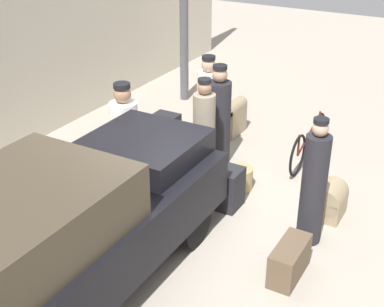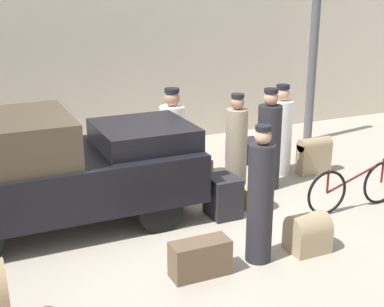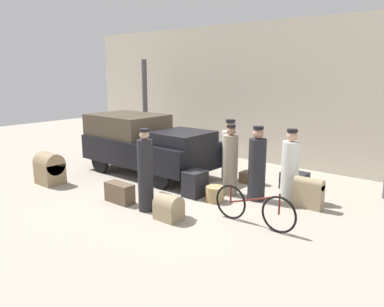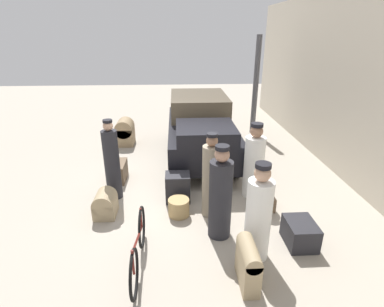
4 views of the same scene
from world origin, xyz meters
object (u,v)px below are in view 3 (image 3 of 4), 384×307
(suitcase_small_leather, at_px, (120,193))
(trunk_wicker_pale, at_px, (169,207))
(suitcase_tan_flat, at_px, (294,180))
(wicker_basket, at_px, (215,194))
(conductor_in_dark_uniform, at_px, (230,153))
(porter_carrying_trunk, at_px, (230,163))
(truck, at_px, (145,142))
(porter_lifting_near_truck, at_px, (145,173))
(porter_standing_middle, at_px, (257,167))
(bicycle, at_px, (254,208))
(porter_with_bicycle, at_px, (290,168))
(suitcase_black_upright, at_px, (50,168))
(trunk_umber_medium, at_px, (195,184))
(trunk_barrel_dark, at_px, (308,192))
(trunk_large_brown, at_px, (249,177))

(suitcase_small_leather, bearing_deg, trunk_wicker_pale, -0.76)
(suitcase_tan_flat, bearing_deg, wicker_basket, -115.66)
(conductor_in_dark_uniform, bearing_deg, porter_carrying_trunk, -55.31)
(truck, xyz_separation_m, trunk_wicker_pale, (2.96, -2.16, -0.68))
(porter_lifting_near_truck, xyz_separation_m, porter_standing_middle, (1.48, 2.14, -0.04))
(porter_standing_middle, height_order, porter_carrying_trunk, porter_standing_middle)
(bicycle, height_order, porter_lifting_near_truck, porter_lifting_near_truck)
(truck, height_order, suitcase_small_leather, truck)
(wicker_basket, height_order, porter_carrying_trunk, porter_carrying_trunk)
(truck, bearing_deg, porter_with_bicycle, 7.45)
(truck, xyz_separation_m, bicycle, (4.45, -1.33, -0.56))
(porter_with_bicycle, distance_m, suitcase_small_leather, 4.00)
(porter_lifting_near_truck, bearing_deg, suitcase_black_upright, -175.44)
(wicker_basket, relative_size, suitcase_black_upright, 0.50)
(truck, height_order, suitcase_tan_flat, truck)
(wicker_basket, relative_size, porter_standing_middle, 0.24)
(trunk_umber_medium, bearing_deg, trunk_wicker_pale, -70.97)
(conductor_in_dark_uniform, distance_m, suitcase_tan_flat, 1.86)
(conductor_in_dark_uniform, relative_size, trunk_barrel_dark, 2.46)
(suitcase_small_leather, bearing_deg, porter_lifting_near_truck, 2.43)
(wicker_basket, relative_size, trunk_large_brown, 0.97)
(suitcase_tan_flat, bearing_deg, suitcase_small_leather, -126.86)
(conductor_in_dark_uniform, bearing_deg, porter_standing_middle, -34.11)
(bicycle, xyz_separation_m, porter_standing_middle, (-0.74, 1.37, 0.43))
(trunk_barrel_dark, bearing_deg, suitcase_tan_flat, 126.76)
(trunk_umber_medium, bearing_deg, suitcase_tan_flat, 52.86)
(conductor_in_dark_uniform, relative_size, suitcase_black_upright, 2.00)
(conductor_in_dark_uniform, bearing_deg, suitcase_small_leather, -106.57)
(suitcase_black_upright, relative_size, suitcase_tan_flat, 1.35)
(bicycle, xyz_separation_m, conductor_in_dark_uniform, (-2.13, 2.31, 0.40))
(porter_lifting_near_truck, height_order, trunk_wicker_pale, porter_lifting_near_truck)
(truck, relative_size, porter_lifting_near_truck, 2.22)
(bicycle, xyz_separation_m, porter_with_bicycle, (-0.15, 1.89, 0.39))
(trunk_umber_medium, xyz_separation_m, trunk_large_brown, (0.42, 1.80, -0.16))
(bicycle, relative_size, suitcase_black_upright, 2.12)
(truck, distance_m, porter_lifting_near_truck, 3.07)
(trunk_umber_medium, relative_size, suitcase_tan_flat, 0.99)
(suitcase_small_leather, bearing_deg, trunk_barrel_dark, 34.85)
(porter_lifting_near_truck, xyz_separation_m, porter_with_bicycle, (2.06, 2.66, -0.07))
(porter_lifting_near_truck, height_order, trunk_large_brown, porter_lifting_near_truck)
(truck, relative_size, porter_carrying_trunk, 2.31)
(conductor_in_dark_uniform, xyz_separation_m, suitcase_black_upright, (-3.52, -3.36, -0.34))
(porter_standing_middle, distance_m, porter_carrying_trunk, 0.69)
(bicycle, xyz_separation_m, wicker_basket, (-1.41, 0.64, -0.19))
(wicker_basket, xyz_separation_m, porter_carrying_trunk, (-0.01, 0.64, 0.62))
(truck, bearing_deg, wicker_basket, -12.65)
(porter_standing_middle, height_order, trunk_barrel_dark, porter_standing_middle)
(bicycle, distance_m, porter_lifting_near_truck, 2.39)
(wicker_basket, distance_m, conductor_in_dark_uniform, 1.91)
(bicycle, distance_m, trunk_large_brown, 2.91)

